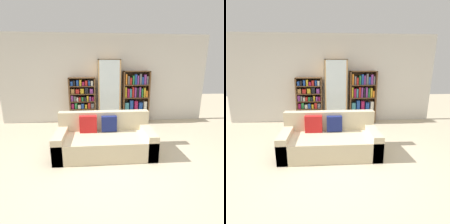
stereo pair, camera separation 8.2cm
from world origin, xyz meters
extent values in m
plane|color=beige|center=(0.00, 0.00, 0.00)|extent=(16.00, 16.00, 0.00)
cube|color=beige|center=(0.00, 2.72, 1.35)|extent=(6.46, 0.06, 2.70)
cube|color=beige|center=(-0.12, 0.47, 0.20)|extent=(1.95, 0.94, 0.39)
cube|color=beige|center=(-0.12, 0.84, 0.60)|extent=(1.95, 0.20, 0.41)
cube|color=beige|center=(-1.00, 0.47, 0.26)|extent=(0.20, 0.94, 0.51)
cube|color=beige|center=(0.75, 0.47, 0.26)|extent=(0.20, 0.94, 0.51)
cube|color=red|center=(-0.46, 0.68, 0.57)|extent=(0.36, 0.12, 0.36)
cube|color=navy|center=(-0.03, 0.68, 0.57)|extent=(0.32, 0.12, 0.32)
cube|color=brown|center=(-1.09, 2.51, 0.72)|extent=(0.04, 0.32, 1.43)
cube|color=brown|center=(-0.34, 2.51, 0.72)|extent=(0.04, 0.32, 1.43)
cube|color=brown|center=(-0.71, 2.51, 1.42)|extent=(0.79, 0.32, 0.02)
cube|color=brown|center=(-0.71, 2.51, 0.01)|extent=(0.79, 0.32, 0.02)
cube|color=brown|center=(-0.71, 2.66, 0.72)|extent=(0.79, 0.01, 1.43)
cube|color=brown|center=(-0.71, 2.51, 0.26)|extent=(0.71, 0.32, 0.02)
cube|color=brown|center=(-0.71, 2.51, 0.49)|extent=(0.71, 0.32, 0.02)
cube|color=brown|center=(-0.71, 2.51, 0.72)|extent=(0.71, 0.32, 0.02)
cube|color=brown|center=(-0.71, 2.51, 0.95)|extent=(0.71, 0.32, 0.02)
cube|color=brown|center=(-0.71, 2.51, 1.18)|extent=(0.71, 0.32, 0.02)
cube|color=gold|center=(-1.01, 2.50, 0.11)|extent=(0.06, 0.24, 0.18)
cube|color=#237038|center=(-0.91, 2.50, 0.11)|extent=(0.07, 0.24, 0.17)
cube|color=teal|center=(-0.81, 2.50, 0.10)|extent=(0.07, 0.24, 0.15)
cube|color=teal|center=(-0.72, 2.50, 0.11)|extent=(0.08, 0.24, 0.17)
cube|color=teal|center=(-0.61, 2.50, 0.11)|extent=(0.09, 0.24, 0.17)
cube|color=#237038|center=(-0.52, 2.50, 0.11)|extent=(0.09, 0.24, 0.18)
cube|color=gold|center=(-0.42, 2.50, 0.09)|extent=(0.07, 0.24, 0.14)
cube|color=#AD231E|center=(-1.02, 2.50, 0.34)|extent=(0.05, 0.24, 0.14)
cube|color=#5B5B60|center=(-0.96, 2.50, 0.36)|extent=(0.04, 0.24, 0.18)
cube|color=gold|center=(-0.89, 2.50, 0.35)|extent=(0.05, 0.24, 0.17)
cube|color=black|center=(-0.82, 2.50, 0.35)|extent=(0.04, 0.24, 0.17)
cube|color=#1E4293|center=(-0.75, 2.50, 0.34)|extent=(0.05, 0.24, 0.15)
cube|color=#1E4293|center=(-0.68, 2.50, 0.34)|extent=(0.05, 0.24, 0.15)
cube|color=gold|center=(-0.61, 2.50, 0.34)|extent=(0.05, 0.24, 0.15)
cube|color=black|center=(-0.54, 2.50, 0.33)|extent=(0.05, 0.24, 0.14)
cube|color=#AD231E|center=(-0.47, 2.50, 0.33)|extent=(0.06, 0.24, 0.12)
cube|color=black|center=(-0.40, 2.50, 0.34)|extent=(0.05, 0.24, 0.14)
cube|color=#8E1947|center=(-1.01, 2.50, 0.58)|extent=(0.07, 0.24, 0.16)
cube|color=#237038|center=(-0.91, 2.50, 0.59)|extent=(0.07, 0.24, 0.18)
cube|color=beige|center=(-0.81, 2.50, 0.56)|extent=(0.08, 0.24, 0.12)
cube|color=#1E4293|center=(-0.71, 2.50, 0.58)|extent=(0.08, 0.24, 0.16)
cube|color=gold|center=(-0.61, 2.50, 0.56)|extent=(0.06, 0.24, 0.13)
cube|color=#AD231E|center=(-0.52, 2.50, 0.58)|extent=(0.08, 0.24, 0.17)
cube|color=#5B5B60|center=(-0.42, 2.50, 0.58)|extent=(0.09, 0.24, 0.16)
cube|color=#7A3384|center=(-1.02, 2.50, 0.82)|extent=(0.07, 0.24, 0.17)
cube|color=#5B5B60|center=(-0.94, 2.50, 0.81)|extent=(0.06, 0.24, 0.15)
cube|color=beige|center=(-0.86, 2.50, 0.79)|extent=(0.05, 0.24, 0.12)
cube|color=#AD231E|center=(-0.79, 2.50, 0.79)|extent=(0.06, 0.24, 0.12)
cube|color=#237038|center=(-0.71, 2.50, 0.79)|extent=(0.06, 0.24, 0.12)
cube|color=black|center=(-0.63, 2.50, 0.79)|extent=(0.07, 0.24, 0.13)
cube|color=gold|center=(-0.56, 2.50, 0.81)|extent=(0.05, 0.24, 0.16)
cube|color=#7A3384|center=(-0.48, 2.50, 0.80)|extent=(0.05, 0.24, 0.14)
cube|color=#8E1947|center=(-0.40, 2.50, 0.79)|extent=(0.06, 0.24, 0.13)
cube|color=olive|center=(-0.99, 2.50, 1.03)|extent=(0.10, 0.24, 0.14)
cube|color=#AD231E|center=(-0.85, 2.50, 1.02)|extent=(0.11, 0.24, 0.13)
cube|color=gold|center=(-0.71, 2.50, 1.03)|extent=(0.10, 0.24, 0.15)
cube|color=black|center=(-0.58, 2.50, 1.05)|extent=(0.10, 0.24, 0.18)
cube|color=#7A3384|center=(-0.44, 2.50, 1.03)|extent=(0.09, 0.24, 0.14)
cube|color=#1E4293|center=(-1.01, 2.50, 1.26)|extent=(0.07, 0.24, 0.13)
cube|color=black|center=(-0.93, 2.50, 1.27)|extent=(0.05, 0.24, 0.15)
cube|color=#1E4293|center=(-0.84, 2.50, 1.27)|extent=(0.06, 0.24, 0.17)
cube|color=gold|center=(-0.75, 2.50, 1.28)|extent=(0.06, 0.24, 0.18)
cube|color=#8E1947|center=(-0.67, 2.50, 1.25)|extent=(0.07, 0.24, 0.12)
cube|color=#AD231E|center=(-0.58, 2.50, 1.27)|extent=(0.07, 0.24, 0.16)
cube|color=#1E4293|center=(-0.50, 2.50, 1.27)|extent=(0.05, 0.24, 0.16)
cube|color=beige|center=(-0.41, 2.50, 1.27)|extent=(0.06, 0.24, 0.15)
cube|color=tan|center=(-0.21, 2.49, 0.98)|extent=(0.04, 0.36, 1.96)
cube|color=tan|center=(0.42, 2.49, 0.98)|extent=(0.04, 0.36, 1.96)
cube|color=tan|center=(0.10, 2.49, 1.94)|extent=(0.67, 0.36, 0.02)
cube|color=tan|center=(0.10, 2.49, 0.01)|extent=(0.67, 0.36, 0.02)
cube|color=tan|center=(0.10, 2.66, 0.98)|extent=(0.67, 0.01, 1.96)
cube|color=silver|center=(0.10, 2.31, 0.98)|extent=(0.59, 0.01, 1.93)
cube|color=tan|center=(0.10, 2.49, 0.34)|extent=(0.59, 0.32, 0.02)
cube|color=tan|center=(0.10, 2.49, 0.66)|extent=(0.59, 0.32, 0.02)
cube|color=tan|center=(0.10, 2.49, 0.98)|extent=(0.59, 0.32, 0.02)
cube|color=tan|center=(0.10, 2.49, 1.30)|extent=(0.59, 0.32, 0.02)
cube|color=tan|center=(0.10, 2.49, 1.61)|extent=(0.59, 0.32, 0.02)
cylinder|color=silver|center=(-0.10, 2.50, 0.07)|extent=(0.01, 0.01, 0.08)
cone|color=silver|center=(-0.10, 2.50, 0.16)|extent=(0.09, 0.09, 0.10)
cylinder|color=silver|center=(0.04, 2.48, 0.07)|extent=(0.01, 0.01, 0.08)
cone|color=silver|center=(0.04, 2.48, 0.16)|extent=(0.09, 0.09, 0.10)
cylinder|color=silver|center=(0.17, 2.49, 0.07)|extent=(0.01, 0.01, 0.08)
cone|color=silver|center=(0.17, 2.49, 0.16)|extent=(0.09, 0.09, 0.10)
cylinder|color=silver|center=(0.31, 2.48, 0.07)|extent=(0.01, 0.01, 0.08)
cone|color=silver|center=(0.31, 2.48, 0.16)|extent=(0.09, 0.09, 0.10)
cylinder|color=silver|center=(-0.12, 2.48, 0.39)|extent=(0.01, 0.01, 0.06)
cone|color=silver|center=(-0.12, 2.48, 0.46)|extent=(0.08, 0.08, 0.08)
cylinder|color=silver|center=(-0.01, 2.50, 0.39)|extent=(0.01, 0.01, 0.06)
cone|color=silver|center=(-0.01, 2.50, 0.46)|extent=(0.08, 0.08, 0.08)
cylinder|color=silver|center=(0.10, 2.50, 0.39)|extent=(0.01, 0.01, 0.06)
cone|color=silver|center=(0.10, 2.50, 0.46)|extent=(0.08, 0.08, 0.08)
cylinder|color=silver|center=(0.21, 2.51, 0.39)|extent=(0.01, 0.01, 0.06)
cone|color=silver|center=(0.21, 2.51, 0.46)|extent=(0.08, 0.08, 0.08)
cylinder|color=silver|center=(0.32, 2.50, 0.39)|extent=(0.01, 0.01, 0.06)
cone|color=silver|center=(0.32, 2.50, 0.46)|extent=(0.08, 0.08, 0.08)
cylinder|color=silver|center=(-0.12, 2.50, 0.71)|extent=(0.01, 0.01, 0.07)
cone|color=silver|center=(-0.12, 2.50, 0.79)|extent=(0.06, 0.06, 0.09)
cylinder|color=silver|center=(-0.03, 2.48, 0.71)|extent=(0.01, 0.01, 0.07)
cone|color=silver|center=(-0.03, 2.48, 0.79)|extent=(0.06, 0.06, 0.09)
cylinder|color=silver|center=(0.06, 2.47, 0.71)|extent=(0.01, 0.01, 0.07)
cone|color=silver|center=(0.06, 2.47, 0.79)|extent=(0.06, 0.06, 0.09)
cylinder|color=silver|center=(0.15, 2.47, 0.71)|extent=(0.01, 0.01, 0.07)
cone|color=silver|center=(0.15, 2.47, 0.79)|extent=(0.06, 0.06, 0.09)
cylinder|color=silver|center=(0.24, 2.48, 0.71)|extent=(0.01, 0.01, 0.07)
cone|color=silver|center=(0.24, 2.48, 0.79)|extent=(0.06, 0.06, 0.09)
cylinder|color=silver|center=(0.33, 2.49, 0.71)|extent=(0.01, 0.01, 0.07)
cone|color=silver|center=(0.33, 2.49, 0.79)|extent=(0.06, 0.06, 0.09)
cylinder|color=silver|center=(-0.10, 2.47, 1.02)|extent=(0.01, 0.01, 0.07)
cone|color=silver|center=(-0.10, 2.47, 1.10)|extent=(0.09, 0.09, 0.08)
cylinder|color=silver|center=(0.04, 2.48, 1.02)|extent=(0.01, 0.01, 0.07)
cone|color=silver|center=(0.04, 2.48, 1.10)|extent=(0.09, 0.09, 0.08)
cylinder|color=silver|center=(0.17, 2.48, 1.02)|extent=(0.01, 0.01, 0.07)
cone|color=silver|center=(0.17, 2.48, 1.10)|extent=(0.09, 0.09, 0.08)
cylinder|color=silver|center=(0.31, 2.47, 1.02)|extent=(0.01, 0.01, 0.07)
cone|color=silver|center=(0.31, 2.47, 1.10)|extent=(0.09, 0.09, 0.08)
cylinder|color=silver|center=(-0.12, 2.47, 1.35)|extent=(0.01, 0.01, 0.08)
cone|color=silver|center=(-0.12, 2.47, 1.44)|extent=(0.06, 0.06, 0.10)
cylinder|color=silver|center=(-0.03, 2.49, 1.35)|extent=(0.01, 0.01, 0.08)
cone|color=silver|center=(-0.03, 2.49, 1.44)|extent=(0.06, 0.06, 0.10)
cylinder|color=silver|center=(0.06, 2.48, 1.35)|extent=(0.01, 0.01, 0.08)
cone|color=silver|center=(0.06, 2.48, 1.44)|extent=(0.06, 0.06, 0.10)
cylinder|color=silver|center=(0.15, 2.48, 1.35)|extent=(0.01, 0.01, 0.08)
cone|color=silver|center=(0.15, 2.48, 1.44)|extent=(0.06, 0.06, 0.10)
cylinder|color=silver|center=(0.24, 2.49, 1.35)|extent=(0.01, 0.01, 0.08)
cone|color=silver|center=(0.24, 2.49, 1.44)|extent=(0.06, 0.06, 0.10)
cylinder|color=silver|center=(0.33, 2.50, 1.35)|extent=(0.01, 0.01, 0.08)
cone|color=silver|center=(0.33, 2.50, 1.44)|extent=(0.06, 0.06, 0.10)
cylinder|color=silver|center=(-0.12, 2.49, 1.66)|extent=(0.01, 0.01, 0.07)
cone|color=silver|center=(-0.12, 2.49, 1.73)|extent=(0.06, 0.06, 0.08)
cylinder|color=silver|center=(-0.03, 2.50, 1.66)|extent=(0.01, 0.01, 0.07)
cone|color=silver|center=(-0.03, 2.50, 1.73)|extent=(0.06, 0.06, 0.08)
cylinder|color=silver|center=(0.06, 2.49, 1.66)|extent=(0.01, 0.01, 0.07)
cone|color=silver|center=(0.06, 2.49, 1.73)|extent=(0.06, 0.06, 0.08)
cylinder|color=silver|center=(0.15, 2.50, 1.66)|extent=(0.01, 0.01, 0.07)
cone|color=silver|center=(0.15, 2.50, 1.73)|extent=(0.06, 0.06, 0.08)
cylinder|color=silver|center=(0.24, 2.49, 1.66)|extent=(0.01, 0.01, 0.07)
cone|color=silver|center=(0.24, 2.49, 1.73)|extent=(0.06, 0.06, 0.08)
cylinder|color=silver|center=(0.33, 2.47, 1.66)|extent=(0.01, 0.01, 0.07)
cone|color=silver|center=(0.33, 2.47, 1.73)|extent=(0.06, 0.06, 0.08)
cube|color=brown|center=(0.55, 2.51, 0.81)|extent=(0.04, 0.32, 1.62)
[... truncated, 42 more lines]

